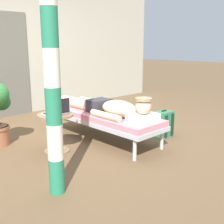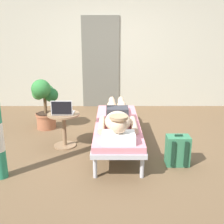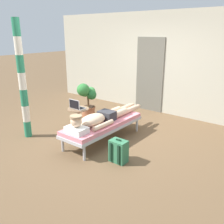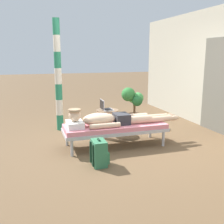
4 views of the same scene
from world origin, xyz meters
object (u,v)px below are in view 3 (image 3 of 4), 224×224
object	(u,v)px
person_reclining	(101,118)
backpack	(119,151)
porch_post	(22,81)
lounge_chair	(103,125)
potted_plant	(87,98)
side_table	(79,115)
laptop	(77,106)

from	to	relation	value
person_reclining	backpack	xyz separation A→B (m)	(0.78, -0.44, -0.32)
person_reclining	porch_post	size ratio (longest dim) A/B	0.89
backpack	porch_post	size ratio (longest dim) A/B	0.17
lounge_chair	potted_plant	bearing A→B (deg)	145.47
person_reclining	lounge_chair	bearing A→B (deg)	90.00
side_table	potted_plant	distance (m)	0.93
potted_plant	porch_post	size ratio (longest dim) A/B	0.38
lounge_chair	backpack	xyz separation A→B (m)	(0.78, -0.51, -0.15)
backpack	porch_post	world-z (taller)	porch_post
person_reclining	backpack	bearing A→B (deg)	-29.17
side_table	laptop	bearing A→B (deg)	-90.00
side_table	porch_post	world-z (taller)	porch_post
potted_plant	porch_post	distance (m)	1.87
potted_plant	lounge_chair	bearing A→B (deg)	-34.53
porch_post	potted_plant	bearing A→B (deg)	85.12
porch_post	person_reclining	bearing A→B (deg)	28.59
lounge_chair	person_reclining	xyz separation A→B (m)	(-0.00, -0.08, 0.17)
side_table	laptop	world-z (taller)	laptop
porch_post	lounge_chair	bearing A→B (deg)	30.90
side_table	porch_post	xyz separation A→B (m)	(-0.61, -0.94, 0.86)
person_reclining	laptop	bearing A→B (deg)	171.89
porch_post	backpack	bearing A→B (deg)	8.67
laptop	backpack	world-z (taller)	laptop
person_reclining	side_table	world-z (taller)	person_reclining
side_table	person_reclining	bearing A→B (deg)	-11.65
side_table	backpack	distance (m)	1.71
person_reclining	potted_plant	distance (m)	1.59
potted_plant	porch_post	world-z (taller)	porch_post
lounge_chair	backpack	size ratio (longest dim) A/B	4.51
lounge_chair	person_reclining	bearing A→B (deg)	-90.00
laptop	potted_plant	world-z (taller)	potted_plant
laptop	potted_plant	distance (m)	0.96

